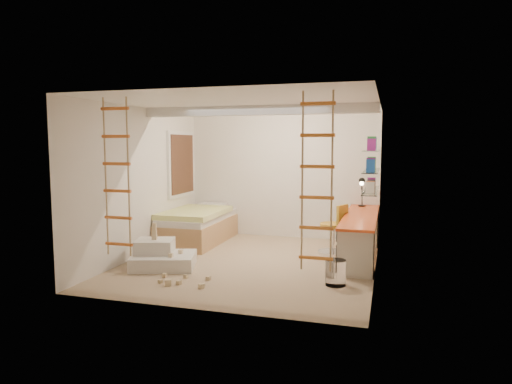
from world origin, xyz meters
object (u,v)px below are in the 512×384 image
(bed, at_px, (198,226))
(swivel_chair, at_px, (334,236))
(play_platform, at_px, (161,257))
(desk, at_px, (360,234))

(bed, bearing_deg, swivel_chair, -5.50)
(bed, relative_size, play_platform, 1.73)
(desk, distance_m, swivel_chair, 0.47)
(desk, bearing_deg, play_platform, -153.10)
(swivel_chair, xyz_separation_m, play_platform, (-2.56, -1.63, -0.16))
(swivel_chair, height_order, play_platform, swivel_chair)
(desk, distance_m, play_platform, 3.39)
(bed, distance_m, play_platform, 1.91)
(swivel_chair, bearing_deg, desk, -12.34)
(bed, height_order, swivel_chair, swivel_chair)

